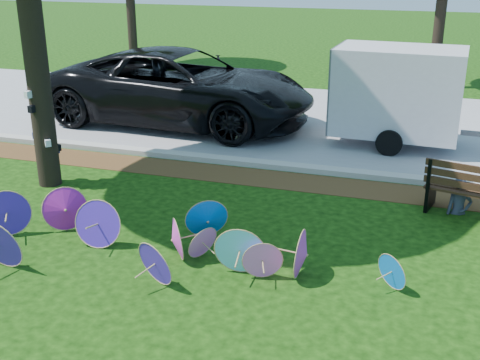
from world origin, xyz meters
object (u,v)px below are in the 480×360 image
(parasol_pile, at_px, (142,235))
(cargo_trailer, at_px, (398,91))
(black_van, at_px, (181,87))
(person_left, at_px, (462,180))

(parasol_pile, relative_size, cargo_trailer, 2.35)
(cargo_trailer, bearing_deg, parasol_pile, -111.31)
(black_van, relative_size, cargo_trailer, 2.47)
(black_van, distance_m, person_left, 8.14)
(parasol_pile, xyz_separation_m, cargo_trailer, (3.21, 7.03, 0.94))
(black_van, distance_m, cargo_trailer, 5.62)
(cargo_trailer, bearing_deg, person_left, -67.00)
(parasol_pile, bearing_deg, cargo_trailer, 65.43)
(black_van, height_order, person_left, black_van)
(parasol_pile, height_order, person_left, person_left)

